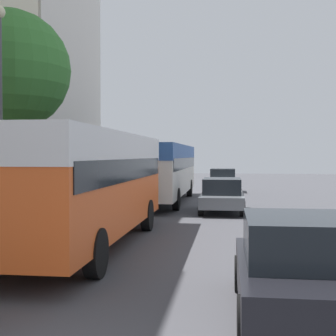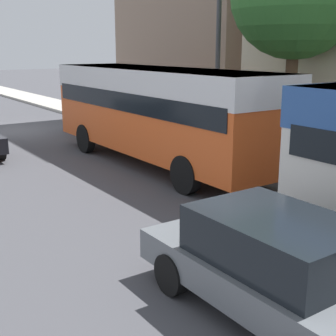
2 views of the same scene
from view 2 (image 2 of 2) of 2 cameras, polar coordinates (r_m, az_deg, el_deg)
The scene contains 7 objects.
ground_plane at distance 22.21m, azimuth -18.50°, elevation 4.34°, with size 120.00×120.00×0.00m, color #47474C.
sidewalk at distance 24.08m, azimuth -6.78°, elevation 5.91°, with size 2.20×120.00×0.15m.
bus_lead at distance 14.57m, azimuth -1.29°, elevation 7.93°, with size 2.50×9.60×3.01m.
motorcycle_behind_lead at distance 20.76m, azimuth -11.38°, elevation 6.06°, with size 0.38×2.24×1.73m.
car_far_curb at distance 6.64m, azimuth 12.98°, elevation -11.42°, with size 1.87×4.14×1.46m.
pedestrian_near_curb at distance 17.62m, azimuth 4.00°, elevation 5.81°, with size 0.35×0.35×1.61m.
lamp_post at distance 15.93m, azimuth 6.15°, elevation 15.31°, with size 0.36×0.36×6.31m.
Camera 2 is at (6.00, 21.07, 3.62)m, focal length 50.00 mm.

